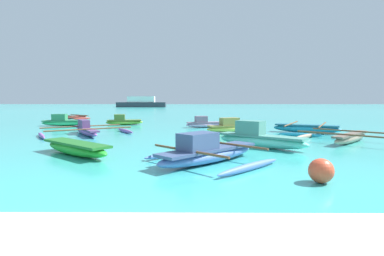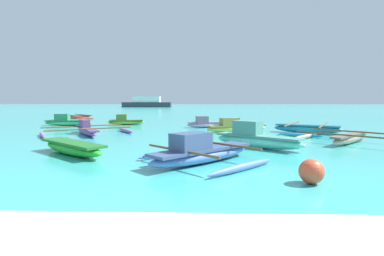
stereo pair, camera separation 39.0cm
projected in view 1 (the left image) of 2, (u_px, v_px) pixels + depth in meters
ground_plane at (103, 253)px, 3.64m from camera, size 240.00×240.00×0.00m
moored_boat_0 at (124, 121)px, 22.13m from camera, size 2.78×1.27×0.78m
moored_boat_1 at (306, 128)px, 16.77m from camera, size 3.84×4.66×0.52m
moored_boat_2 at (208, 153)px, 8.82m from camera, size 4.07×4.06×0.93m
moored_boat_3 at (65, 122)px, 21.35m from camera, size 3.38×1.20×0.84m
moored_boat_4 at (73, 117)px, 29.53m from camera, size 4.35×4.44×0.36m
moored_boat_5 at (86, 130)px, 15.89m from camera, size 5.03×4.38×0.77m
moored_boat_6 at (205, 123)px, 20.06m from camera, size 2.85×1.30×0.77m
moored_boat_7 at (76, 148)px, 10.05m from camera, size 3.18×2.84×0.44m
moored_boat_8 at (235, 127)px, 17.37m from camera, size 3.76×1.95×0.82m
moored_boat_9 at (259, 138)px, 11.69m from camera, size 3.37×2.89×1.03m
moored_boat_10 at (351, 138)px, 12.99m from camera, size 4.79×4.76×0.46m
mooring_buoy_0 at (321, 171)px, 6.68m from camera, size 0.56×0.56×0.56m
distant_ferry at (141, 103)px, 74.34m from camera, size 12.07×2.66×2.66m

